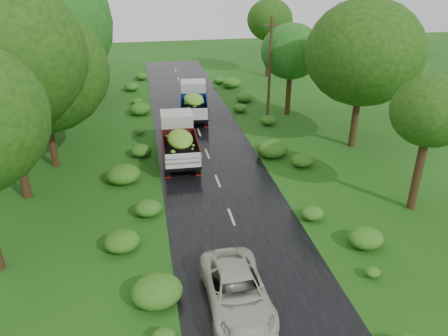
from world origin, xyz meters
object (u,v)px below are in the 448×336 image
object	(u,v)px
truck_near	(179,138)
utility_pole	(270,70)
car	(237,291)
truck_far	(194,100)

from	to	relation	value
truck_near	utility_pole	distance (m)	9.82
car	utility_pole	world-z (taller)	utility_pole
truck_near	car	size ratio (longest dim) A/B	1.26
truck_near	car	bearing A→B (deg)	-85.28
truck_far	utility_pole	xyz separation A→B (m)	(5.57, -2.31, 2.72)
truck_far	car	distance (m)	21.73
truck_near	truck_far	xyz separation A→B (m)	(1.96, 7.99, -0.02)
car	utility_pole	bearing A→B (deg)	70.60
truck_near	truck_far	distance (m)	8.23
utility_pole	truck_far	bearing A→B (deg)	150.80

